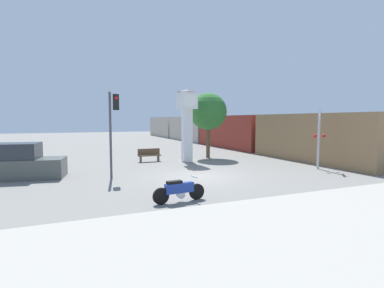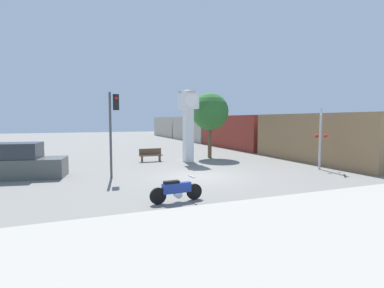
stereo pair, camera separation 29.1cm
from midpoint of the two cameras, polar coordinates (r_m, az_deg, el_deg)
The scene contains 10 objects.
ground_plane at distance 15.79m, azimuth 1.90°, elevation -6.21°, with size 120.00×120.00×0.00m, color slate.
sidewalk_strip at distance 9.18m, azimuth 23.64°, elevation -14.34°, with size 36.00×6.00×0.10m.
motorcycle at distance 10.95m, azimuth -2.21°, elevation -8.79°, with size 2.03×0.44×0.89m.
clock_tower at distance 21.11m, azimuth -0.34°, elevation 5.76°, with size 1.41×1.41×5.10m.
freight_train at distance 37.34m, azimuth 4.07°, elevation 2.69°, with size 2.80×45.78×3.40m.
traffic_light at distance 15.64m, azimuth -14.28°, elevation 4.57°, with size 0.50×0.35×4.36m.
railroad_crossing_signal at distance 19.43m, azimuth 23.66°, elevation 1.36°, with size 0.90×0.82×3.64m.
street_tree at distance 23.37m, azimuth 3.78°, elevation 6.16°, with size 2.89×2.89×5.06m.
bench at distance 21.49m, azimuth -7.50°, elevation -2.02°, with size 1.60×0.44×0.92m.
parked_car at distance 17.57m, azimuth -29.50°, elevation -3.23°, with size 4.44×2.48×1.80m.
Camera 2 is at (-6.14, -14.24, 2.98)m, focal length 28.00 mm.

